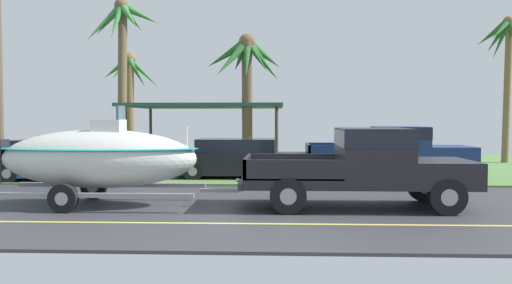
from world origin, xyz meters
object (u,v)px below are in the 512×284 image
(palm_tree_mid, at_px, (122,41))
(parked_sedan_far, at_px, (65,161))
(pickup_truck_towing, at_px, (371,163))
(parked_pickup_background, at_px, (398,149))
(palm_tree_near_right, at_px, (246,67))
(carport_awning, at_px, (206,107))
(palm_tree_near_left, at_px, (508,48))
(parked_sedan_near, at_px, (242,159))
(boat_on_trailer, at_px, (98,158))
(palm_tree_far_left, at_px, (130,84))

(palm_tree_mid, bearing_deg, parked_sedan_far, -92.95)
(pickup_truck_towing, distance_m, parked_sedan_far, 10.42)
(parked_pickup_background, xyz_separation_m, parked_sedan_far, (-11.25, -1.37, -0.34))
(palm_tree_near_right, bearing_deg, carport_awning, 127.67)
(parked_sedan_far, xyz_separation_m, palm_tree_near_left, (17.49, 7.42, 4.57))
(parked_sedan_far, bearing_deg, parked_sedan_near, 9.29)
(boat_on_trailer, bearing_deg, parked_sedan_near, 62.34)
(parked_sedan_near, xyz_separation_m, palm_tree_near_left, (11.68, 6.47, 4.57))
(pickup_truck_towing, bearing_deg, boat_on_trailer, -180.00)
(parked_sedan_near, relative_size, palm_tree_near_left, 0.71)
(pickup_truck_towing, relative_size, boat_on_trailer, 0.91)
(carport_awning, bearing_deg, pickup_truck_towing, -63.95)
(parked_sedan_near, bearing_deg, pickup_truck_towing, -59.19)
(carport_awning, bearing_deg, palm_tree_near_right, -52.33)
(palm_tree_near_left, relative_size, palm_tree_far_left, 1.22)
(palm_tree_near_right, relative_size, palm_tree_mid, 0.74)
(parked_pickup_background, height_order, palm_tree_near_left, palm_tree_near_left)
(palm_tree_near_right, bearing_deg, parked_sedan_far, -147.51)
(pickup_truck_towing, xyz_separation_m, palm_tree_near_right, (-3.46, 8.49, 3.06))
(parked_sedan_near, height_order, palm_tree_far_left, palm_tree_far_left)
(parked_sedan_far, relative_size, carport_awning, 0.69)
(boat_on_trailer, distance_m, carport_awning, 11.08)
(palm_tree_near_right, bearing_deg, palm_tree_mid, 160.05)
(parked_sedan_far, bearing_deg, palm_tree_mid, 87.05)
(parked_sedan_near, bearing_deg, parked_pickup_background, 4.47)
(parked_sedan_far, distance_m, palm_tree_near_left, 19.54)
(palm_tree_near_left, bearing_deg, carport_awning, -174.57)
(boat_on_trailer, height_order, parked_pickup_background, boat_on_trailer)
(boat_on_trailer, height_order, carport_awning, carport_awning)
(pickup_truck_towing, relative_size, palm_tree_near_left, 0.81)
(parked_sedan_near, distance_m, palm_tree_mid, 8.68)
(carport_awning, relative_size, palm_tree_near_left, 1.00)
(palm_tree_far_left, bearing_deg, boat_on_trailer, -77.10)
(boat_on_trailer, xyz_separation_m, parked_sedan_near, (3.02, 5.76, -0.47))
(parked_pickup_background, relative_size, palm_tree_near_left, 0.88)
(boat_on_trailer, bearing_deg, palm_tree_far_left, 102.90)
(carport_awning, relative_size, palm_tree_near_right, 1.24)
(parked_pickup_background, height_order, parked_sedan_near, parked_pickup_background)
(pickup_truck_towing, height_order, palm_tree_near_right, palm_tree_near_right)
(pickup_truck_towing, xyz_separation_m, palm_tree_far_left, (-9.80, 14.61, 2.82))
(palm_tree_near_right, bearing_deg, boat_on_trailer, -109.43)
(pickup_truck_towing, height_order, carport_awning, carport_awning)
(parked_pickup_background, xyz_separation_m, palm_tree_near_right, (-5.47, 2.31, 3.08))
(parked_sedan_near, bearing_deg, palm_tree_far_left, 125.72)
(pickup_truck_towing, distance_m, boat_on_trailer, 6.45)
(parked_sedan_far, bearing_deg, boat_on_trailer, -59.92)
(pickup_truck_towing, xyz_separation_m, parked_pickup_background, (2.01, 6.18, -0.02))
(boat_on_trailer, bearing_deg, palm_tree_near_right, 70.57)
(parked_sedan_near, distance_m, palm_tree_near_right, 4.38)
(carport_awning, distance_m, palm_tree_near_right, 3.44)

